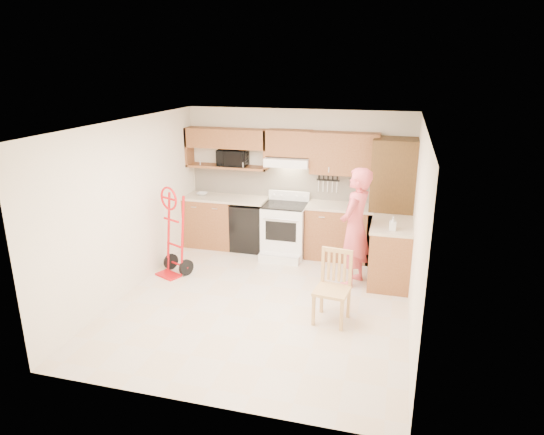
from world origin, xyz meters
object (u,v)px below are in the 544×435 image
at_px(hand_truck, 171,236).
at_px(dining_chair, 332,288).
at_px(microwave, 233,158).
at_px(range, 284,226).
at_px(person, 355,228).

distance_m(hand_truck, dining_chair, 2.79).
relative_size(microwave, hand_truck, 0.41).
height_order(range, hand_truck, hand_truck).
distance_m(microwave, person, 2.68).
bearing_deg(dining_chair, microwave, 139.37).
xyz_separation_m(hand_truck, dining_chair, (2.66, -0.83, -0.18)).
bearing_deg(hand_truck, microwave, 96.84).
bearing_deg(range, microwave, 162.72).
bearing_deg(person, dining_chair, 10.99).
bearing_deg(dining_chair, range, 125.96).
xyz_separation_m(microwave, hand_truck, (-0.51, -1.55, -0.99)).
bearing_deg(range, person, -33.17).
relative_size(microwave, dining_chair, 0.56).
relative_size(range, person, 0.60).
relative_size(microwave, range, 0.49).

